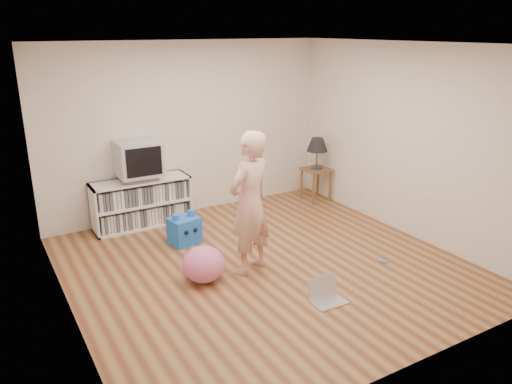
{
  "coord_description": "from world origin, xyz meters",
  "views": [
    {
      "loc": [
        -2.87,
        -4.7,
        2.77
      ],
      "look_at": [
        0.1,
        0.4,
        0.81
      ],
      "focal_mm": 35.0,
      "sensor_mm": 36.0,
      "label": 1
    }
  ],
  "objects_px": {
    "crt_tv": "(138,158)",
    "side_table": "(316,176)",
    "person": "(250,203)",
    "plush_blue": "(185,230)",
    "media_unit": "(141,202)",
    "table_lamp": "(317,145)",
    "dvd_deck": "(140,177)",
    "laptop": "(326,294)",
    "plush_pink": "(204,264)"
  },
  "relations": [
    {
      "from": "media_unit",
      "to": "plush_pink",
      "type": "xyz_separation_m",
      "value": [
        0.07,
        -2.01,
        -0.14
      ]
    },
    {
      "from": "side_table",
      "to": "table_lamp",
      "type": "relative_size",
      "value": 1.07
    },
    {
      "from": "table_lamp",
      "to": "laptop",
      "type": "height_order",
      "value": "table_lamp"
    },
    {
      "from": "dvd_deck",
      "to": "side_table",
      "type": "distance_m",
      "value": 2.9
    },
    {
      "from": "crt_tv",
      "to": "laptop",
      "type": "xyz_separation_m",
      "value": [
        1.0,
        -3.04,
        -0.95
      ]
    },
    {
      "from": "media_unit",
      "to": "laptop",
      "type": "bearing_deg",
      "value": -71.86
    },
    {
      "from": "side_table",
      "to": "laptop",
      "type": "relative_size",
      "value": 1.5
    },
    {
      "from": "crt_tv",
      "to": "side_table",
      "type": "relative_size",
      "value": 1.09
    },
    {
      "from": "side_table",
      "to": "person",
      "type": "bearing_deg",
      "value": -143.06
    },
    {
      "from": "plush_blue",
      "to": "plush_pink",
      "type": "relative_size",
      "value": 0.9
    },
    {
      "from": "media_unit",
      "to": "crt_tv",
      "type": "xyz_separation_m",
      "value": [
        0.0,
        -0.02,
        0.67
      ]
    },
    {
      "from": "media_unit",
      "to": "plush_blue",
      "type": "distance_m",
      "value": 0.98
    },
    {
      "from": "crt_tv",
      "to": "person",
      "type": "relative_size",
      "value": 0.35
    },
    {
      "from": "side_table",
      "to": "media_unit",
      "type": "bearing_deg",
      "value": 172.32
    },
    {
      "from": "table_lamp",
      "to": "side_table",
      "type": "bearing_deg",
      "value": 0.0
    },
    {
      "from": "dvd_deck",
      "to": "crt_tv",
      "type": "xyz_separation_m",
      "value": [
        0.0,
        -0.0,
        0.29
      ]
    },
    {
      "from": "media_unit",
      "to": "dvd_deck",
      "type": "height_order",
      "value": "dvd_deck"
    },
    {
      "from": "dvd_deck",
      "to": "plush_pink",
      "type": "bearing_deg",
      "value": -88.1
    },
    {
      "from": "table_lamp",
      "to": "plush_pink",
      "type": "relative_size",
      "value": 1.06
    },
    {
      "from": "side_table",
      "to": "plush_pink",
      "type": "distance_m",
      "value": 3.24
    },
    {
      "from": "media_unit",
      "to": "laptop",
      "type": "relative_size",
      "value": 3.81
    },
    {
      "from": "dvd_deck",
      "to": "crt_tv",
      "type": "bearing_deg",
      "value": -90.0
    },
    {
      "from": "table_lamp",
      "to": "laptop",
      "type": "distance_m",
      "value": 3.37
    },
    {
      "from": "person",
      "to": "plush_blue",
      "type": "distance_m",
      "value": 1.36
    },
    {
      "from": "side_table",
      "to": "plush_blue",
      "type": "xyz_separation_m",
      "value": [
        -2.58,
        -0.54,
        -0.23
      ]
    },
    {
      "from": "media_unit",
      "to": "plush_blue",
      "type": "bearing_deg",
      "value": -72.89
    },
    {
      "from": "plush_pink",
      "to": "table_lamp",
      "type": "bearing_deg",
      "value": 30.19
    },
    {
      "from": "media_unit",
      "to": "table_lamp",
      "type": "bearing_deg",
      "value": -7.68
    },
    {
      "from": "table_lamp",
      "to": "person",
      "type": "height_order",
      "value": "person"
    },
    {
      "from": "plush_pink",
      "to": "person",
      "type": "bearing_deg",
      "value": -3.72
    },
    {
      "from": "plush_pink",
      "to": "side_table",
      "type": "bearing_deg",
      "value": 30.19
    },
    {
      "from": "person",
      "to": "plush_pink",
      "type": "height_order",
      "value": "person"
    },
    {
      "from": "crt_tv",
      "to": "plush_pink",
      "type": "height_order",
      "value": "crt_tv"
    },
    {
      "from": "media_unit",
      "to": "plush_pink",
      "type": "height_order",
      "value": "media_unit"
    },
    {
      "from": "dvd_deck",
      "to": "plush_blue",
      "type": "height_order",
      "value": "dvd_deck"
    },
    {
      "from": "table_lamp",
      "to": "person",
      "type": "xyz_separation_m",
      "value": [
        -2.21,
        -1.66,
        -0.09
      ]
    },
    {
      "from": "plush_pink",
      "to": "laptop",
      "type": "bearing_deg",
      "value": -48.22
    },
    {
      "from": "laptop",
      "to": "table_lamp",
      "type": "bearing_deg",
      "value": 56.82
    },
    {
      "from": "crt_tv",
      "to": "side_table",
      "type": "bearing_deg",
      "value": -7.3
    },
    {
      "from": "dvd_deck",
      "to": "plush_blue",
      "type": "distance_m",
      "value": 1.1
    },
    {
      "from": "side_table",
      "to": "crt_tv",
      "type": "bearing_deg",
      "value": 172.7
    },
    {
      "from": "crt_tv",
      "to": "plush_blue",
      "type": "distance_m",
      "value": 1.26
    },
    {
      "from": "crt_tv",
      "to": "plush_blue",
      "type": "relative_size",
      "value": 1.36
    },
    {
      "from": "table_lamp",
      "to": "media_unit",
      "type": "bearing_deg",
      "value": 172.32
    },
    {
      "from": "media_unit",
      "to": "plush_pink",
      "type": "distance_m",
      "value": 2.02
    },
    {
      "from": "side_table",
      "to": "table_lamp",
      "type": "bearing_deg",
      "value": 0.0
    },
    {
      "from": "plush_blue",
      "to": "plush_pink",
      "type": "height_order",
      "value": "plush_blue"
    },
    {
      "from": "crt_tv",
      "to": "table_lamp",
      "type": "xyz_separation_m",
      "value": [
        2.86,
        -0.37,
        -0.08
      ]
    },
    {
      "from": "dvd_deck",
      "to": "plush_blue",
      "type": "relative_size",
      "value": 1.02
    },
    {
      "from": "laptop",
      "to": "plush_pink",
      "type": "distance_m",
      "value": 1.41
    }
  ]
}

